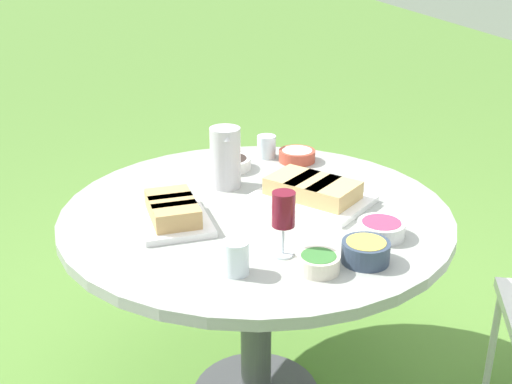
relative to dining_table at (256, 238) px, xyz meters
The scene contains 12 objects.
dining_table is the anchor object (origin of this frame).
water_pitcher 0.31m from the dining_table, 163.12° to the right, with size 0.12×0.11×0.22m.
wine_glass 0.40m from the dining_table, ahead, with size 0.07×0.07×0.19m.
platter_bread_main 0.31m from the dining_table, 79.87° to the right, with size 0.30×0.24×0.08m.
platter_charcuterie 0.24m from the dining_table, 95.84° to the left, with size 0.44×0.44×0.08m.
bowl_fries 0.48m from the dining_table, 28.62° to the left, with size 0.13×0.13×0.06m.
bowl_salad 0.46m from the dining_table, 10.60° to the left, with size 0.12×0.12×0.05m.
bowl_olives 0.41m from the dining_table, behind, with size 0.16×0.16×0.04m.
bowl_dip_red 0.44m from the dining_table, 50.15° to the left, with size 0.14×0.14×0.05m.
bowl_dip_cream 0.50m from the dining_table, 148.65° to the left, with size 0.14×0.14×0.05m.
cup_water_near 0.52m from the dining_table, 163.37° to the left, with size 0.07×0.07×0.09m.
cup_water_far 0.45m from the dining_table, 19.22° to the right, with size 0.07×0.07×0.09m.
Camera 1 is at (1.87, -0.39, 1.63)m, focal length 45.00 mm.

